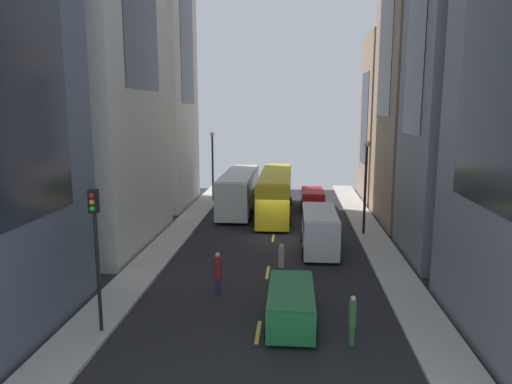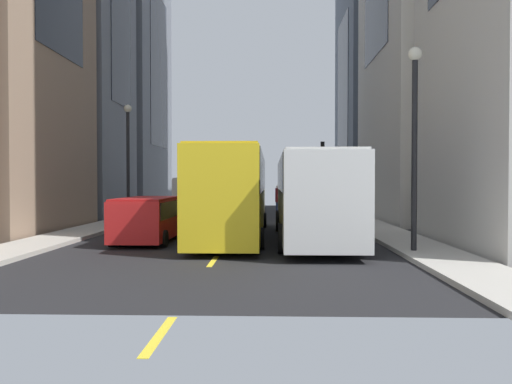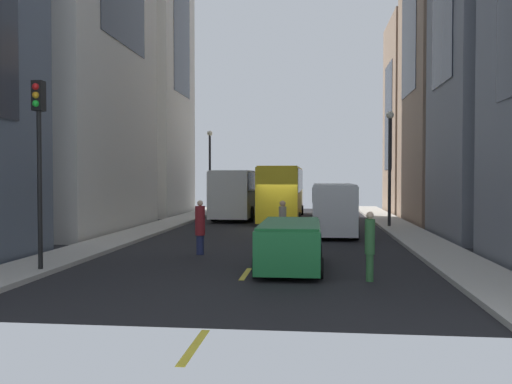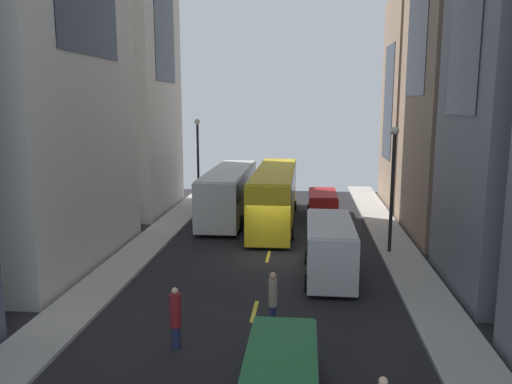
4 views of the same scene
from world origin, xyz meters
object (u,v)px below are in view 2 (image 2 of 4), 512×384
object	(u,v)px
pedestrian_walking_far	(211,196)
car_red_0	(148,216)
pedestrian_crossing_mid	(238,199)
traffic_light_near_corner	(322,161)
city_bus_white	(312,190)
delivery_van_white	(197,195)
pedestrian_waiting_curb	(278,198)
streetcar_yellow	(234,187)
car_green_1	(235,199)

from	to	relation	value
pedestrian_walking_far	car_red_0	bearing A→B (deg)	-128.42
car_red_0	pedestrian_walking_far	xyz separation A→B (m)	(0.54, -24.30, 0.03)
pedestrian_crossing_mid	traffic_light_near_corner	world-z (taller)	traffic_light_near_corner
car_red_0	pedestrian_walking_far	world-z (taller)	pedestrian_walking_far
city_bus_white	delivery_van_white	world-z (taller)	city_bus_white
car_red_0	pedestrian_crossing_mid	world-z (taller)	pedestrian_crossing_mid
pedestrian_waiting_curb	traffic_light_near_corner	distance (m)	6.72
streetcar_yellow	pedestrian_waiting_curb	bearing A→B (deg)	-96.86
car_red_0	pedestrian_walking_far	bearing A→B (deg)	-88.72
city_bus_white	streetcar_yellow	distance (m)	3.50
city_bus_white	delivery_van_white	size ratio (longest dim) A/B	2.00
car_green_1	traffic_light_near_corner	world-z (taller)	traffic_light_near_corner
city_bus_white	pedestrian_waiting_curb	xyz separation A→B (m)	(1.12, -18.86, -0.93)
city_bus_white	car_green_1	size ratio (longest dim) A/B	2.50
delivery_van_white	car_green_1	distance (m)	10.42
car_red_0	pedestrian_crossing_mid	bearing A→B (deg)	-97.39
pedestrian_crossing_mid	pedestrian_walking_far	world-z (taller)	pedestrian_crossing_mid
city_bus_white	pedestrian_crossing_mid	xyz separation A→B (m)	(4.11, -16.87, -0.94)
car_red_0	car_green_1	size ratio (longest dim) A/B	0.95
pedestrian_crossing_mid	car_green_1	bearing A→B (deg)	-105.65
city_bus_white	pedestrian_walking_far	bearing A→B (deg)	-73.49
delivery_van_white	pedestrian_crossing_mid	distance (m)	5.81
city_bus_white	traffic_light_near_corner	bearing A→B (deg)	-96.95
city_bus_white	pedestrian_crossing_mid	distance (m)	17.39
streetcar_yellow	pedestrian_waiting_curb	distance (m)	17.63
delivery_van_white	traffic_light_near_corner	bearing A→B (deg)	-127.84
delivery_van_white	car_red_0	world-z (taller)	delivery_van_white
streetcar_yellow	car_green_1	xyz separation A→B (m)	(1.43, -20.39, -1.23)
pedestrian_walking_far	city_bus_white	bearing A→B (deg)	-113.20
pedestrian_walking_far	car_green_1	bearing A→B (deg)	-75.99
car_green_1	pedestrian_walking_far	xyz separation A→B (m)	(2.31, -1.70, 0.17)
streetcar_yellow	car_green_1	distance (m)	20.48
city_bus_white	pedestrian_waiting_curb	bearing A→B (deg)	-86.62
car_red_0	car_green_1	world-z (taller)	car_red_0
streetcar_yellow	car_red_0	bearing A→B (deg)	34.68
pedestrian_waiting_curb	traffic_light_near_corner	world-z (taller)	traffic_light_near_corner
pedestrian_crossing_mid	pedestrian_walking_far	bearing A→B (deg)	-88.54
pedestrian_waiting_curb	pedestrian_walking_far	bearing A→B (deg)	4.49
delivery_van_white	car_green_1	size ratio (longest dim) A/B	1.25
city_bus_white	car_red_0	distance (m)	6.54
streetcar_yellow	car_red_0	xyz separation A→B (m)	(3.19, 2.21, -1.10)
streetcar_yellow	delivery_van_white	world-z (taller)	streetcar_yellow
pedestrian_crossing_mid	city_bus_white	bearing A→B (deg)	81.90
pedestrian_walking_far	pedestrian_waiting_curb	distance (m)	7.44
car_red_0	traffic_light_near_corner	distance (m)	26.08
delivery_van_white	traffic_light_near_corner	distance (m)	15.22
pedestrian_crossing_mid	traffic_light_near_corner	distance (m)	9.99
streetcar_yellow	delivery_van_white	distance (m)	10.63
city_bus_white	car_red_0	xyz separation A→B (m)	(6.41, 0.83, -0.98)
pedestrian_crossing_mid	traffic_light_near_corner	bearing A→B (deg)	-158.81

